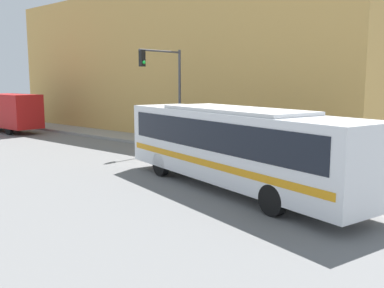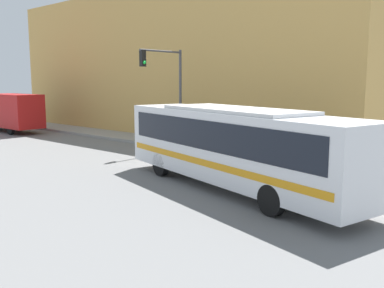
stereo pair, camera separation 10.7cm
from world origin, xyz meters
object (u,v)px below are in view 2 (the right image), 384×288
Objects in this scene: fire_hydrant at (315,155)px; parking_meter at (196,133)px; traffic_light_pole at (168,81)px; pedestrian_mid_block at (235,135)px; city_bus at (234,143)px; pedestrian_near_corner at (266,138)px; delivery_truck at (11,111)px.

fire_hydrant is 7.53m from parking_meter.
pedestrian_mid_block is (1.52, -3.79, -3.02)m from traffic_light_pole.
city_bus is 7.64m from pedestrian_near_corner.
traffic_light_pole is (5.04, 8.50, 2.29)m from city_bus.
pedestrian_mid_block is at bearing -76.07° from parking_meter.
parking_meter is (0.92, -1.39, -3.03)m from traffic_light_pole.
city_bus is 9.14× the size of parking_meter.
fire_hydrant is 3.53m from pedestrian_near_corner.
delivery_truck is 4.08× the size of pedestrian_mid_block.
delivery_truck is (3.02, 24.16, -0.13)m from city_bus.
parking_meter is (2.94, -17.05, -0.61)m from delivery_truck.
delivery_truck is 4.43× the size of pedestrian_near_corner.
pedestrian_near_corner is (7.00, 2.95, -0.81)m from city_bus.
parking_meter reaches higher than fire_hydrant.
parking_meter is 0.74× the size of pedestrian_mid_block.
pedestrian_mid_block is at bearing -68.17° from traffic_light_pole.
fire_hydrant is at bearing -107.14° from pedestrian_near_corner.
fire_hydrant is 0.15× the size of traffic_light_pole.
city_bus is 6.77× the size of pedestrian_mid_block.
traffic_light_pole is 3.58× the size of pedestrian_near_corner.
fire_hydrant is 0.53× the size of pedestrian_near_corner.
city_bus is at bearing 176.15° from fire_hydrant.
pedestrian_mid_block is at bearing 104.02° from pedestrian_near_corner.
parking_meter is (5.96, 7.11, -0.74)m from city_bus.
delivery_truck is 21.59m from pedestrian_near_corner.
delivery_truck is 19.78m from pedestrian_mid_block.
pedestrian_mid_block is (0.60, -2.41, 0.01)m from parking_meter.
delivery_truck is 15.98m from traffic_light_pole.
traffic_light_pole is at bearing 123.62° from parking_meter.
parking_meter is 4.28m from pedestrian_near_corner.
pedestrian_near_corner is (1.96, -5.54, -3.10)m from traffic_light_pole.
parking_meter is 2.48m from pedestrian_mid_block.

